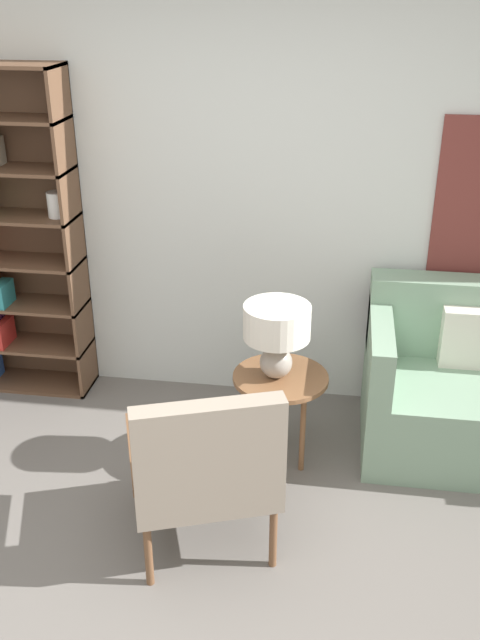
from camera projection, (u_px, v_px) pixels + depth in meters
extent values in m
plane|color=#66605B|center=(166.00, 640.00, 2.88)|extent=(14.00, 14.00, 0.00)
cube|color=silver|center=(240.00, 183.00, 4.10)|extent=(6.40, 0.06, 2.70)
cube|color=brown|center=(75.00, 242.00, 4.22)|extent=(0.02, 0.30, 2.00)
cube|color=brown|center=(25.00, 381.00, 4.71)|extent=(0.92, 0.30, 0.02)
cube|color=brown|center=(14.00, 231.00, 4.41)|extent=(0.92, 0.01, 2.00)
cube|color=brown|center=(19.00, 343.00, 4.59)|extent=(0.92, 0.30, 0.02)
cube|color=brown|center=(13.00, 303.00, 4.47)|extent=(0.92, 0.30, 0.02)
cube|color=red|center=(5.00, 332.00, 4.52)|extent=(0.05, 0.20, 0.16)
cube|color=brown|center=(6.00, 260.00, 4.34)|extent=(0.92, 0.30, 0.02)
cube|color=teal|center=(3.00, 294.00, 4.39)|extent=(0.07, 0.17, 0.15)
cube|color=brown|center=(0.00, 216.00, 4.22)|extent=(0.92, 0.30, 0.02)
cylinder|color=white|center=(57.00, 204.00, 4.13)|extent=(0.11, 0.11, 0.15)
cylinder|color=brown|center=(247.00, 461.00, 3.68)|extent=(0.04, 0.04, 0.33)
cylinder|color=brown|center=(139.00, 474.00, 3.58)|extent=(0.04, 0.04, 0.33)
cylinder|color=brown|center=(273.00, 537.00, 3.18)|extent=(0.04, 0.04, 0.33)
cylinder|color=brown|center=(149.00, 555.00, 3.08)|extent=(0.04, 0.04, 0.33)
cube|color=gray|center=(201.00, 469.00, 3.29)|extent=(0.82, 0.82, 0.08)
cube|color=gray|center=(209.00, 454.00, 2.93)|extent=(0.63, 0.31, 0.48)
cube|color=brown|center=(264.00, 436.00, 3.28)|extent=(0.24, 0.56, 0.04)
cube|color=brown|center=(135.00, 452.00, 3.18)|extent=(0.24, 0.56, 0.04)
cube|color=gray|center=(380.00, 347.00, 3.87)|extent=(0.12, 0.82, 0.32)
cube|color=beige|center=(474.00, 338.00, 3.94)|extent=(0.36, 0.12, 0.34)
cylinder|color=brown|center=(281.00, 378.00, 3.74)|extent=(0.51, 0.51, 0.02)
cylinder|color=brown|center=(282.00, 405.00, 3.99)|extent=(0.03, 0.03, 0.51)
cylinder|color=brown|center=(254.00, 426.00, 3.81)|extent=(0.03, 0.03, 0.51)
cylinder|color=brown|center=(303.00, 430.00, 3.77)|extent=(0.03, 0.03, 0.51)
ellipsoid|color=#A59E93|center=(276.00, 362.00, 3.69)|extent=(0.17, 0.17, 0.17)
cylinder|color=tan|center=(276.00, 343.00, 3.64)|extent=(0.02, 0.02, 0.06)
cylinder|color=white|center=(277.00, 322.00, 3.59)|extent=(0.34, 0.34, 0.18)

